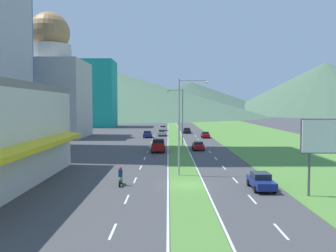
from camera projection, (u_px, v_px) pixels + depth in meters
The scene contains 42 objects.
ground_plane at pixel (185, 185), 34.37m from camera, with size 600.00×600.00×0.00m, color #424244.
grass_median at pixel (173, 134), 94.26m from camera, with size 3.20×240.00×0.06m, color #518438.
grass_verge_right at pixel (252, 134), 94.35m from camera, with size 24.00×240.00×0.06m, color #518438.
lane_dash_left_1 at pixel (111, 231), 21.82m from camera, with size 0.16×2.80×0.01m, color silver.
lane_dash_left_2 at pixel (125, 199), 29.26m from camera, with size 0.16×2.80×0.01m, color silver.
lane_dash_left_3 at pixel (134, 180), 36.70m from camera, with size 0.16×2.80×0.01m, color silver.
lane_dash_left_4 at pixel (139, 168), 44.13m from camera, with size 0.16×2.80×0.01m, color silver.
lane_dash_left_5 at pixel (143, 159), 51.57m from camera, with size 0.16×2.80×0.01m, color silver.
lane_dash_left_6 at pixel (146, 152), 59.01m from camera, with size 0.16×2.80×0.01m, color silver.
lane_dash_left_7 at pixel (148, 147), 66.45m from camera, with size 0.16×2.80×0.01m, color silver.
lane_dash_left_8 at pixel (150, 142), 73.89m from camera, with size 0.16×2.80×0.01m, color silver.
lane_dash_left_9 at pixel (152, 139), 81.33m from camera, with size 0.16×2.80×0.01m, color silver.
lane_dash_left_10 at pixel (153, 136), 88.77m from camera, with size 0.16×2.80×0.01m, color silver.
lane_dash_right_1 at pixel (279, 231), 21.86m from camera, with size 0.16×2.80×0.01m, color silver.
lane_dash_right_2 at pixel (251, 199), 29.30m from camera, with size 0.16×2.80×0.01m, color silver.
lane_dash_right_3 at pixel (234, 180), 36.74m from camera, with size 0.16×2.80×0.01m, color silver.
lane_dash_right_4 at pixel (222, 167), 44.18m from camera, with size 0.16×2.80×0.01m, color silver.
lane_dash_right_5 at pixel (214, 158), 51.62m from camera, with size 0.16×2.80×0.01m, color silver.
lane_dash_right_6 at pixel (208, 152), 59.06m from camera, with size 0.16×2.80×0.01m, color silver.
lane_dash_right_7 at pixel (203, 147), 66.50m from camera, with size 0.16×2.80×0.01m, color silver.
lane_dash_right_8 at pixel (200, 142), 73.94m from camera, with size 0.16×2.80×0.01m, color silver.
lane_dash_right_9 at pixel (197, 139), 81.38m from camera, with size 0.16×2.80×0.01m, color silver.
lane_dash_right_10 at pixel (194, 136), 88.82m from camera, with size 0.16×2.80×0.01m, color silver.
edge_line_median_left at pixel (166, 134), 94.26m from camera, with size 0.16×240.00×0.01m, color silver.
edge_line_median_right at pixel (180, 134), 94.27m from camera, with size 0.16×240.00×0.01m, color silver.
domed_building at pixel (49, 87), 85.77m from camera, with size 16.44×16.44×29.55m.
midrise_colored at pixel (94, 94), 126.52m from camera, with size 13.58×13.58×23.16m, color teal.
hill_far_left at pixel (109, 94), 253.02m from camera, with size 217.33×217.33×31.48m, color #47664C.
hill_far_center at pixel (189, 98), 313.54m from camera, with size 157.79×157.79×27.74m, color #3D5647.
hill_far_right at pixel (323, 89), 282.82m from camera, with size 163.09×163.09×41.08m, color #47664C.
street_lamp_near at pixel (181, 121), 38.75m from camera, with size 3.38×0.49×10.45m.
street_lamp_mid at pixel (179, 114), 66.23m from camera, with size 3.01×0.43×10.53m.
billboard_roadside at pixel (327, 140), 29.86m from camera, with size 4.69×0.28×6.52m.
car_0 at pixel (259, 181), 32.73m from camera, with size 1.89×4.40×1.51m.
car_1 at pixel (146, 134), 84.98m from camera, with size 1.98×4.52×1.61m.
car_2 at pixel (160, 133), 89.59m from camera, with size 1.93×4.32×1.57m.
car_3 at pixel (204, 135), 84.37m from camera, with size 1.86×4.13×1.41m.
car_4 at pixel (162, 128), 107.59m from camera, with size 1.97×4.51×1.53m.
car_5 at pixel (197, 146), 61.59m from camera, with size 1.96×4.29×1.42m.
car_6 at pixel (185, 130), 98.48m from camera, with size 2.03×4.79×1.47m.
pickup_truck_0 at pixel (157, 145), 59.48m from camera, with size 2.18×5.40×2.00m.
motorcycle_rider at pixel (119, 178), 34.23m from camera, with size 0.36×2.00×1.80m.
Camera 1 is at (-1.75, -33.97, 7.65)m, focal length 38.55 mm.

